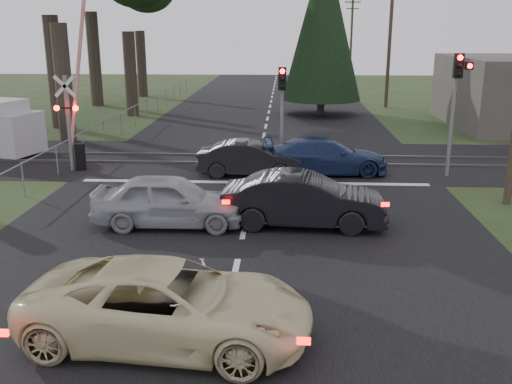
# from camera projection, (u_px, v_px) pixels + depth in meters

# --- Properties ---
(ground) EXTENTS (120.00, 120.00, 0.00)m
(ground) POSITION_uv_depth(u_px,v_px,m) (235.00, 273.00, 13.51)
(ground) COLOR #2B3719
(ground) RESTS_ON ground
(road) EXTENTS (14.00, 100.00, 0.01)m
(road) POSITION_uv_depth(u_px,v_px,m) (256.00, 171.00, 23.11)
(road) COLOR black
(road) RESTS_ON ground
(rail_corridor) EXTENTS (120.00, 8.00, 0.01)m
(rail_corridor) POSITION_uv_depth(u_px,v_px,m) (259.00, 160.00, 25.03)
(rail_corridor) COLOR black
(rail_corridor) RESTS_ON ground
(stop_line) EXTENTS (13.00, 0.35, 0.00)m
(stop_line) POSITION_uv_depth(u_px,v_px,m) (254.00, 182.00, 21.38)
(stop_line) COLOR silver
(stop_line) RESTS_ON ground
(rail_near) EXTENTS (120.00, 0.12, 0.10)m
(rail_near) POSITION_uv_depth(u_px,v_px,m) (258.00, 163.00, 24.25)
(rail_near) COLOR #59544C
(rail_near) RESTS_ON ground
(rail_far) EXTENTS (120.00, 0.12, 0.10)m
(rail_far) POSITION_uv_depth(u_px,v_px,m) (260.00, 155.00, 25.78)
(rail_far) COLOR #59544C
(rail_far) RESTS_ON ground
(crossing_signal) EXTENTS (1.62, 0.38, 6.96)m
(crossing_signal) POSITION_uv_depth(u_px,v_px,m) (74.00, 120.00, 22.69)
(crossing_signal) COLOR slate
(crossing_signal) RESTS_ON ground
(traffic_signal_right) EXTENTS (0.68, 0.48, 4.70)m
(traffic_signal_right) POSITION_uv_depth(u_px,v_px,m) (457.00, 91.00, 21.31)
(traffic_signal_right) COLOR slate
(traffic_signal_right) RESTS_ON ground
(traffic_signal_center) EXTENTS (0.32, 0.48, 4.10)m
(traffic_signal_center) POSITION_uv_depth(u_px,v_px,m) (282.00, 100.00, 22.93)
(traffic_signal_center) COLOR slate
(traffic_signal_center) RESTS_ON ground
(utility_pole_mid) EXTENTS (1.80, 0.26, 9.00)m
(utility_pole_mid) POSITION_uv_depth(u_px,v_px,m) (390.00, 41.00, 40.58)
(utility_pole_mid) COLOR #4C3D2D
(utility_pole_mid) RESTS_ON ground
(utility_pole_far) EXTENTS (1.80, 0.26, 9.00)m
(utility_pole_far) POSITION_uv_depth(u_px,v_px,m) (351.00, 36.00, 64.57)
(utility_pole_far) COLOR #4C3D2D
(utility_pole_far) RESTS_ON ground
(conifer_tree) EXTENTS (5.20, 5.20, 11.00)m
(conifer_tree) POSITION_uv_depth(u_px,v_px,m) (323.00, 22.00, 36.63)
(conifer_tree) COLOR #473D33
(conifer_tree) RESTS_ON ground
(fence_left) EXTENTS (0.10, 36.00, 1.20)m
(fence_left) POSITION_uv_depth(u_px,v_px,m) (142.00, 121.00, 35.49)
(fence_left) COLOR slate
(fence_left) RESTS_ON ground
(cream_coupe) EXTENTS (5.49, 2.93, 1.47)m
(cream_coupe) POSITION_uv_depth(u_px,v_px,m) (169.00, 304.00, 10.39)
(cream_coupe) COLOR beige
(cream_coupe) RESTS_ON ground
(dark_hatchback) EXTENTS (4.80, 1.90, 1.55)m
(dark_hatchback) POSITION_uv_depth(u_px,v_px,m) (304.00, 200.00, 16.52)
(dark_hatchback) COLOR black
(dark_hatchback) RESTS_ON ground
(silver_car) EXTENTS (4.47, 1.84, 1.52)m
(silver_car) POSITION_uv_depth(u_px,v_px,m) (170.00, 201.00, 16.56)
(silver_car) COLOR #9DA0A4
(silver_car) RESTS_ON ground
(blue_sedan) EXTENTS (5.03, 2.43, 1.41)m
(blue_sedan) POSITION_uv_depth(u_px,v_px,m) (325.00, 156.00, 22.55)
(blue_sedan) COLOR navy
(blue_sedan) RESTS_ON ground
(dark_car_far) EXTENTS (4.11, 1.46, 1.35)m
(dark_car_far) POSITION_uv_depth(u_px,v_px,m) (250.00, 159.00, 22.26)
(dark_car_far) COLOR black
(dark_car_far) RESTS_ON ground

